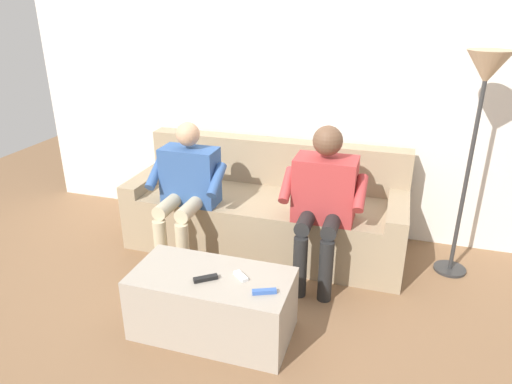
{
  "coord_description": "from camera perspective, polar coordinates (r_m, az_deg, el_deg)",
  "views": [
    {
      "loc": [
        -0.97,
        3.27,
        1.96
      ],
      "look_at": [
        0.0,
        0.17,
        0.6
      ],
      "focal_mm": 32.64,
      "sensor_mm": 36.0,
      "label": 1
    }
  ],
  "objects": [
    {
      "name": "couch",
      "position": [
        3.91,
        1.31,
        -2.43
      ],
      "size": [
        2.25,
        0.81,
        0.85
      ],
      "color": "#9E896B",
      "rests_on": "ground"
    },
    {
      "name": "coffee_table",
      "position": [
        2.98,
        -5.35,
        -13.46
      ],
      "size": [
        0.98,
        0.49,
        0.41
      ],
      "color": "#A89E8E",
      "rests_on": "ground"
    },
    {
      "name": "back_wall",
      "position": [
        4.04,
        3.36,
        14.18
      ],
      "size": [
        4.78,
        0.06,
        2.72
      ],
      "primitive_type": "cube",
      "color": "silver",
      "rests_on": "ground"
    },
    {
      "name": "remote_white",
      "position": [
        2.82,
        -1.88,
        -10.26
      ],
      "size": [
        0.11,
        0.11,
        0.02
      ],
      "primitive_type": "cube",
      "rotation": [
        0.0,
        0.0,
        2.41
      ],
      "color": "white",
      "rests_on": "coffee_table"
    },
    {
      "name": "remote_black",
      "position": [
        2.81,
        -6.2,
        -10.48
      ],
      "size": [
        0.14,
        0.12,
        0.02
      ],
      "primitive_type": "cube",
      "rotation": [
        0.0,
        0.0,
        0.65
      ],
      "color": "black",
      "rests_on": "coffee_table"
    },
    {
      "name": "floor_lamp",
      "position": [
        3.5,
        26.12,
        11.36
      ],
      "size": [
        0.29,
        0.29,
        1.65
      ],
      "color": "#2D2D2D",
      "rests_on": "ground"
    },
    {
      "name": "person_right_seated",
      "position": [
        3.6,
        -8.52,
        0.8
      ],
      "size": [
        0.58,
        0.54,
        1.11
      ],
      "color": "#335693",
      "rests_on": "ground"
    },
    {
      "name": "ground_plane",
      "position": [
        3.46,
        -2.19,
        -11.86
      ],
      "size": [
        8.0,
        8.0,
        0.0
      ],
      "primitive_type": "plane",
      "color": "#846042"
    },
    {
      "name": "person_left_seated",
      "position": [
        3.33,
        8.24,
        -0.39
      ],
      "size": [
        0.59,
        0.53,
        1.16
      ],
      "color": "#B23838",
      "rests_on": "ground"
    },
    {
      "name": "remote_blue",
      "position": [
        2.69,
        1.03,
        -12.1
      ],
      "size": [
        0.14,
        0.08,
        0.02
      ],
      "primitive_type": "cube",
      "rotation": [
        0.0,
        0.0,
        0.41
      ],
      "color": "#3860B7",
      "rests_on": "coffee_table"
    }
  ]
}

